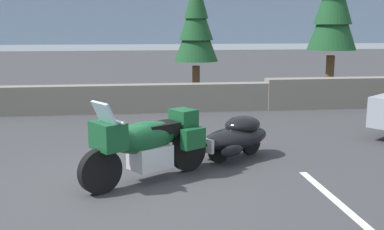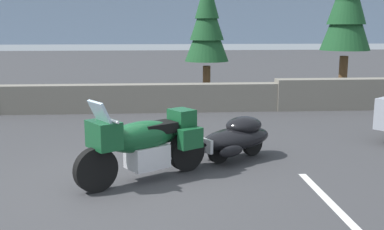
{
  "view_description": "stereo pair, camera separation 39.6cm",
  "coord_description": "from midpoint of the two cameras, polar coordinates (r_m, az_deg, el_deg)",
  "views": [
    {
      "loc": [
        0.21,
        -6.73,
        2.37
      ],
      "look_at": [
        1.21,
        1.13,
        0.85
      ],
      "focal_mm": 43.35,
      "sensor_mm": 36.0,
      "label": 1
    },
    {
      "loc": [
        0.61,
        -6.77,
        2.37
      ],
      "look_at": [
        1.21,
        1.13,
        0.85
      ],
      "focal_mm": 43.35,
      "sensor_mm": 36.0,
      "label": 2
    }
  ],
  "objects": [
    {
      "name": "distant_ridgeline",
      "position": [
        103.04,
        -4.71,
        13.97
      ],
      "size": [
        240.0,
        80.0,
        16.0
      ],
      "primitive_type": "cube",
      "color": "#7F93AD",
      "rests_on": "ground"
    },
    {
      "name": "pine_tree_tall",
      "position": [
        15.95,
        19.27,
        12.86
      ],
      "size": [
        1.58,
        1.58,
        4.93
      ],
      "color": "brown",
      "rests_on": "ground"
    },
    {
      "name": "touring_motorcycle",
      "position": [
        7.16,
        -4.39,
        -3.31
      ],
      "size": [
        2.01,
        1.49,
        1.33
      ],
      "color": "black",
      "rests_on": "ground"
    },
    {
      "name": "ground_plane",
      "position": [
        7.17,
        -7.47,
        -8.55
      ],
      "size": [
        80.0,
        80.0,
        0.0
      ],
      "primitive_type": "plane",
      "color": "#38383A"
    },
    {
      "name": "parking_stripe_marker",
      "position": [
        6.3,
        20.24,
        -11.93
      ],
      "size": [
        0.12,
        3.6,
        0.01
      ],
      "primitive_type": "cube",
      "color": "silver",
      "rests_on": "ground"
    },
    {
      "name": "stone_guard_wall",
      "position": [
        13.04,
        -6.96,
        2.2
      ],
      "size": [
        24.0,
        0.56,
        0.89
      ],
      "color": "slate",
      "rests_on": "ground"
    },
    {
      "name": "car_shaped_trailer",
      "position": [
        8.42,
        6.87,
        -2.68
      ],
      "size": [
        2.04,
        1.51,
        0.76
      ],
      "color": "black",
      "rests_on": "ground"
    },
    {
      "name": "pine_tree_secondary",
      "position": [
        14.63,
        2.64,
        11.27
      ],
      "size": [
        1.38,
        1.38,
        3.96
      ],
      "color": "brown",
      "rests_on": "ground"
    }
  ]
}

